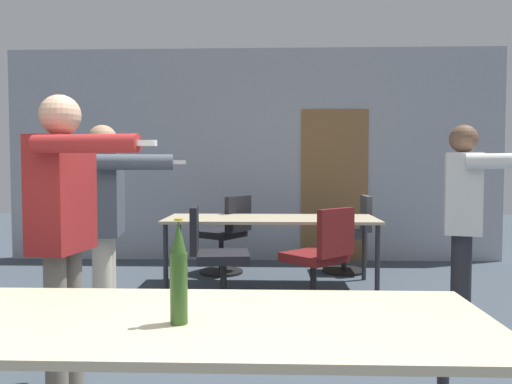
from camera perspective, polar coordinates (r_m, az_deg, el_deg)
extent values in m
cube|color=#A3A8B2|center=(6.83, -0.31, 4.23)|extent=(6.72, 0.10, 2.87)
cube|color=olive|center=(6.82, 8.95, 0.74)|extent=(0.90, 0.02, 2.05)
cube|color=#C6B793|center=(1.87, -10.43, -14.33)|extent=(2.34, 0.82, 0.03)
cube|color=#C6B793|center=(5.29, 1.72, -3.10)|extent=(2.22, 0.84, 0.03)
cylinder|color=#2D2D33|center=(5.10, -10.29, -7.57)|extent=(0.05, 0.05, 0.71)
cylinder|color=#2D2D33|center=(5.09, 13.71, -7.62)|extent=(0.05, 0.05, 0.71)
cylinder|color=#2D2D33|center=(5.79, -8.78, -6.30)|extent=(0.05, 0.05, 0.71)
cylinder|color=#2D2D33|center=(5.78, 12.25, -6.34)|extent=(0.05, 0.05, 0.71)
cylinder|color=#28282D|center=(4.31, 22.28, -9.25)|extent=(0.14, 0.14, 0.77)
cylinder|color=#28282D|center=(4.12, 22.42, -9.80)|extent=(0.14, 0.14, 0.77)
cube|color=silver|center=(4.12, 22.53, -0.09)|extent=(0.38, 0.51, 0.61)
sphere|color=brown|center=(4.13, 22.64, 5.62)|extent=(0.21, 0.21, 0.21)
cylinder|color=silver|center=(4.41, 22.32, -0.23)|extent=(0.11, 0.11, 0.53)
cylinder|color=silver|center=(3.86, 26.74, 3.18)|extent=(0.54, 0.26, 0.11)
cylinder|color=slate|center=(3.13, -20.29, -13.46)|extent=(0.12, 0.12, 0.81)
cylinder|color=slate|center=(3.00, -21.89, -14.22)|extent=(0.12, 0.12, 0.81)
cube|color=maroon|center=(2.94, -21.32, -0.21)|extent=(0.27, 0.41, 0.64)
sphere|color=#DBAD89|center=(2.95, -21.48, 8.17)|extent=(0.22, 0.22, 0.22)
cylinder|color=maroon|center=(3.15, -19.07, -0.20)|extent=(0.09, 0.09, 0.55)
cylinder|color=maroon|center=(2.60, -18.95, 5.26)|extent=(0.56, 0.17, 0.09)
cube|color=white|center=(2.46, -12.68, 5.48)|extent=(0.12, 0.05, 0.03)
cylinder|color=beige|center=(4.08, -16.69, -9.84)|extent=(0.14, 0.14, 0.77)
cylinder|color=beige|center=(3.90, -17.13, -10.46)|extent=(0.14, 0.14, 0.77)
cube|color=#4C5660|center=(3.90, -17.05, -0.24)|extent=(0.33, 0.50, 0.61)
sphere|color=tan|center=(3.90, -17.14, 5.79)|extent=(0.21, 0.21, 0.21)
cylinder|color=#4C5660|center=(4.18, -16.43, -0.37)|extent=(0.11, 0.11, 0.52)
cylinder|color=#4C5660|center=(3.57, -13.68, 3.34)|extent=(0.54, 0.20, 0.11)
cube|color=white|center=(3.56, -8.98, 3.38)|extent=(0.12, 0.06, 0.03)
cylinder|color=black|center=(6.09, -3.99, -9.07)|extent=(0.52, 0.52, 0.03)
cylinder|color=black|center=(6.05, -4.00, -7.05)|extent=(0.06, 0.06, 0.41)
cube|color=black|center=(6.01, -4.01, -4.76)|extent=(0.64, 0.64, 0.08)
cube|color=black|center=(5.82, -2.03, -2.53)|extent=(0.29, 0.40, 0.42)
cylinder|color=black|center=(4.66, -3.73, -12.81)|extent=(0.52, 0.52, 0.03)
cylinder|color=black|center=(4.61, -3.74, -10.28)|extent=(0.06, 0.06, 0.39)
cube|color=black|center=(4.56, -3.75, -7.39)|extent=(0.50, 0.50, 0.08)
cube|color=black|center=(4.53, -7.06, -4.28)|extent=(0.10, 0.44, 0.42)
cylinder|color=black|center=(4.71, 6.57, -12.68)|extent=(0.52, 0.52, 0.03)
cylinder|color=black|center=(4.65, 6.58, -10.21)|extent=(0.06, 0.06, 0.39)
cube|color=maroon|center=(4.61, 6.60, -7.39)|extent=(0.65, 0.65, 0.08)
cube|color=maroon|center=(4.40, 9.15, -4.60)|extent=(0.36, 0.34, 0.42)
cylinder|color=black|center=(6.22, 10.01, -8.85)|extent=(0.52, 0.52, 0.03)
cylinder|color=black|center=(6.18, 10.03, -6.90)|extent=(0.06, 0.06, 0.40)
cube|color=#4C4C51|center=(6.15, 10.05, -4.70)|extent=(0.46, 0.46, 0.08)
cube|color=#4C4C51|center=(6.16, 12.46, -2.37)|extent=(0.06, 0.44, 0.42)
cylinder|color=#2D511E|center=(1.75, -8.81, -10.82)|extent=(0.06, 0.06, 0.24)
cone|color=#2D511E|center=(1.72, -8.86, -5.08)|extent=(0.05, 0.05, 0.11)
cylinder|color=gold|center=(1.71, -8.87, -3.12)|extent=(0.03, 0.03, 0.01)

